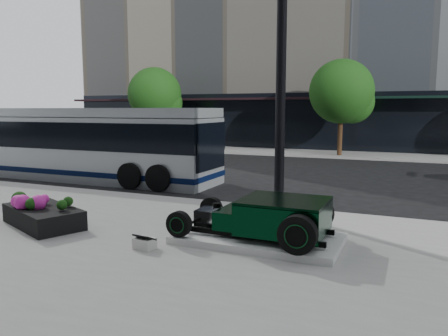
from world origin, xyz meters
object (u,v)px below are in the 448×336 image
at_px(flower_planter, 43,215).
at_px(transit_bus, 81,143).
at_px(lamppost, 281,62).
at_px(hot_rod, 274,217).

distance_m(flower_planter, transit_bus, 8.24).
height_order(lamppost, flower_planter, lamppost).
xyz_separation_m(hot_rod, lamppost, (-0.67, 2.66, 3.38)).
distance_m(hot_rod, transit_bus, 11.77).
xyz_separation_m(hot_rod, flower_planter, (-5.46, -0.83, -0.31)).
bearing_deg(flower_planter, transit_bus, 125.32).
height_order(hot_rod, lamppost, lamppost).
height_order(lamppost, transit_bus, lamppost).
bearing_deg(transit_bus, lamppost, -18.49).
distance_m(lamppost, transit_bus, 10.36).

